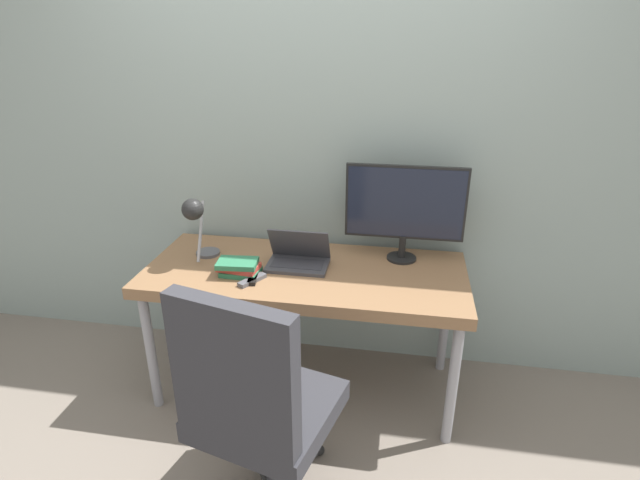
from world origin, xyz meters
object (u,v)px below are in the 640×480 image
Objects in this scene: office_chair at (255,401)px; monitor at (405,206)px; laptop at (298,258)px; book_stack at (239,267)px; desk_lamp at (196,218)px.

monitor is at bearing 63.68° from office_chair.
laptop is 1.48× the size of book_stack.
laptop is at bearing -161.75° from monitor.
book_stack is at bearing -157.94° from monitor.
laptop is 0.87× the size of desk_lamp.
monitor is (0.52, 0.17, 0.25)m from laptop.
desk_lamp reaches higher than office_chair.
laptop is 0.60m from monitor.
laptop is 0.30m from book_stack.
monitor reaches higher than laptop.
desk_lamp is at bearing 123.35° from office_chair.
laptop is 0.51× the size of monitor.
office_chair is at bearing -68.19° from book_stack.
desk_lamp is (-0.51, -0.06, 0.21)m from laptop.
laptop is at bearing 90.98° from office_chair.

